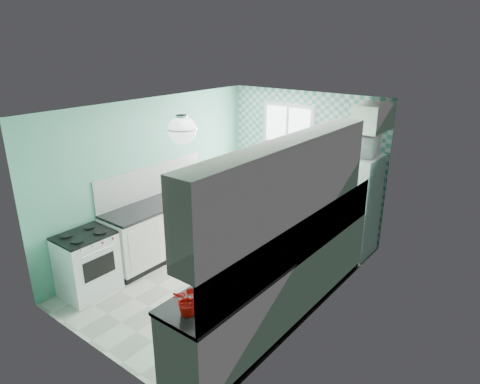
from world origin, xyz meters
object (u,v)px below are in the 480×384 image
Objects in this scene: fridge at (352,204)px; stove at (87,263)px; fruit_bowl at (218,291)px; microwave at (358,144)px; ceiling_light at (182,130)px; potted_plant at (189,301)px; sink at (326,222)px.

fridge is 4.11m from stove.
microwave reaches higher than fruit_bowl.
ceiling_light reaches higher than potted_plant.
fridge reaches higher than potted_plant.
sink is 1.94× the size of fruit_bowl.
microwave is at bearing 91.35° from potted_plant.
stove is 3.34m from sink.
fridge is 3.83m from potted_plant.
microwave is at bearing 56.06° from stove.
ceiling_light is 2.39m from sink.
ceiling_light is 1.21× the size of fruit_bowl.
ceiling_light is at bearing -112.37° from fridge.
fruit_bowl is at bearing 90.00° from potted_plant.
microwave is at bearing 67.10° from ceiling_light.
fridge is at bearing 91.52° from fruit_bowl.
stove is 1.54× the size of sink.
potted_plant is at bearing -44.72° from ceiling_light.
potted_plant reaches higher than stove.
potted_plant is at bearing -9.95° from stove.
stove is at bearing -138.67° from sink.
sink is at bearing -84.60° from fridge.
microwave reaches higher than fridge.
stove is at bearing 179.34° from fruit_bowl.
stove is 2.52m from potted_plant.
fridge reaches higher than sink.
microwave is (-0.09, 1.10, 0.88)m from sink.
ceiling_light is 0.21× the size of fridge.
ceiling_light is 0.40× the size of stove.
sink is (1.20, 1.53, -1.39)m from ceiling_light.
ceiling_light reaches higher than sink.
microwave reaches higher than potted_plant.
ceiling_light reaches higher than stove.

